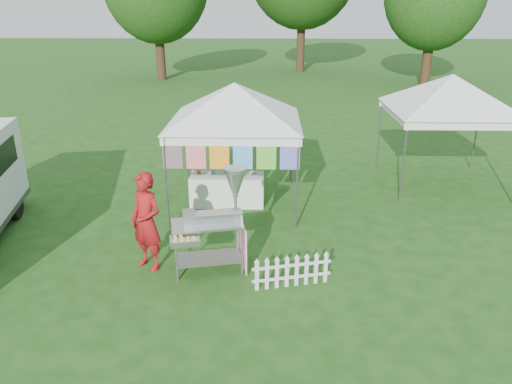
{
  "coord_description": "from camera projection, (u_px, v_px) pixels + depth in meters",
  "views": [
    {
      "loc": [
        0.78,
        -8.05,
        4.78
      ],
      "look_at": [
        0.55,
        1.45,
        1.1
      ],
      "focal_mm": 35.0,
      "sensor_mm": 36.0,
      "label": 1
    }
  ],
  "objects": [
    {
      "name": "donut_cart",
      "position": [
        218.0,
        213.0,
        9.02
      ],
      "size": [
        1.45,
        1.23,
        1.99
      ],
      "rotation": [
        0.0,
        0.0,
        0.21
      ],
      "color": "gray",
      "rests_on": "ground"
    },
    {
      "name": "vendor",
      "position": [
        146.0,
        222.0,
        9.2
      ],
      "size": [
        0.83,
        0.76,
        1.89
      ],
      "primitive_type": "imported",
      "rotation": [
        0.0,
        0.0,
        -0.59
      ],
      "color": "maroon",
      "rests_on": "ground"
    },
    {
      "name": "ground",
      "position": [
        225.0,
        275.0,
        9.25
      ],
      "size": [
        120.0,
        120.0,
        0.0
      ],
      "primitive_type": "plane",
      "color": "#1F4714",
      "rests_on": "ground"
    },
    {
      "name": "canopy_right",
      "position": [
        453.0,
        74.0,
        12.7
      ],
      "size": [
        4.24,
        4.24,
        3.45
      ],
      "color": "#59595E",
      "rests_on": "ground"
    },
    {
      "name": "picket_fence",
      "position": [
        292.0,
        272.0,
        8.79
      ],
      "size": [
        1.41,
        0.36,
        0.56
      ],
      "rotation": [
        0.0,
        0.0,
        0.24
      ],
      "color": "silver",
      "rests_on": "ground"
    },
    {
      "name": "canopy_main",
      "position": [
        234.0,
        83.0,
        11.43
      ],
      "size": [
        4.24,
        4.24,
        3.45
      ],
      "color": "#59595E",
      "rests_on": "ground"
    },
    {
      "name": "display_table",
      "position": [
        227.0,
        190.0,
        12.34
      ],
      "size": [
        1.8,
        0.7,
        0.76
      ],
      "primitive_type": "cube",
      "color": "white",
      "rests_on": "ground"
    }
  ]
}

